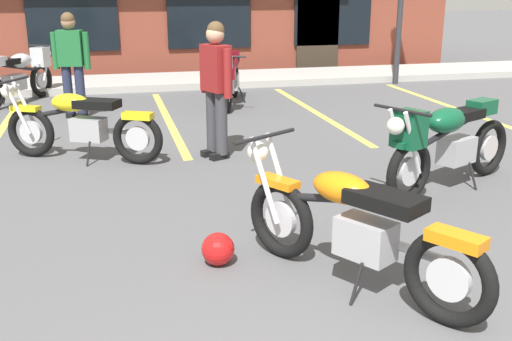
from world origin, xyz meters
TOP-DOWN VIEW (x-y plane):
  - ground_plane at (0.00, 3.86)m, footprint 80.00×80.00m
  - sidewalk_kerb at (0.00, 11.97)m, footprint 22.00×1.80m
  - painted_stall_lines at (-0.00, 8.37)m, footprint 10.14×4.80m
  - motorcycle_foreground_classic at (0.71, 2.46)m, footprint 1.34×1.87m
  - motorcycle_red_sportbike at (-2.43, 10.52)m, footprint 1.29×1.90m
  - motorcycle_black_cruiser at (-1.26, 6.30)m, footprint 1.93×1.23m
  - motorcycle_silver_naked at (2.48, 4.22)m, footprint 1.97×1.17m
  - motorcycle_blue_standard at (1.23, 9.33)m, footprint 0.93×2.05m
  - person_in_black_shirt at (-1.44, 8.93)m, footprint 0.61×0.34m
  - person_in_shorts_foreground at (0.38, 6.04)m, footprint 0.38×0.59m
  - helmet_on_pavement at (-0.17, 3.02)m, footprint 0.26×0.26m

SIDE VIEW (x-z plane):
  - ground_plane at x=0.00m, z-range 0.00..0.00m
  - painted_stall_lines at x=0.00m, z-range 0.00..0.01m
  - sidewalk_kerb at x=0.00m, z-range 0.00..0.14m
  - helmet_on_pavement at x=-0.17m, z-range 0.00..0.26m
  - motorcycle_foreground_classic at x=0.71m, z-range -0.03..0.95m
  - motorcycle_black_cruiser at x=-1.26m, z-range -0.03..0.95m
  - motorcycle_red_sportbike at x=-2.43m, z-range 0.04..1.02m
  - motorcycle_silver_naked at x=2.48m, z-range 0.04..1.02m
  - motorcycle_blue_standard at x=1.23m, z-range 0.04..1.02m
  - person_in_black_shirt at x=-1.44m, z-range 0.11..1.79m
  - person_in_shorts_foreground at x=0.38m, z-range 0.11..1.79m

